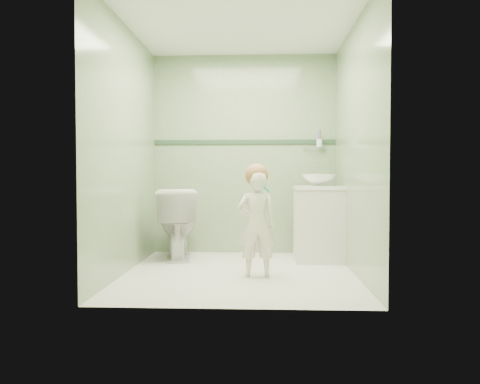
{
  "coord_description": "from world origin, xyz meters",
  "views": [
    {
      "loc": [
        0.22,
        -4.63,
        0.95
      ],
      "look_at": [
        0.0,
        0.15,
        0.78
      ],
      "focal_mm": 36.22,
      "sensor_mm": 36.0,
      "label": 1
    }
  ],
  "objects": [
    {
      "name": "hair_cap",
      "position": [
        0.17,
        -0.12,
        0.95
      ],
      "size": [
        0.22,
        0.22,
        0.22
      ],
      "primitive_type": "sphere",
      "color": "#9F683C",
      "rests_on": "toddler"
    },
    {
      "name": "room_shell",
      "position": [
        0.0,
        0.0,
        1.2
      ],
      "size": [
        2.5,
        2.54,
        2.4
      ],
      "color": "gray",
      "rests_on": "ground"
    },
    {
      "name": "faucet",
      "position": [
        0.84,
        0.89,
        0.97
      ],
      "size": [
        0.03,
        0.13,
        0.18
      ],
      "color": "silver",
      "rests_on": "counter"
    },
    {
      "name": "toddler",
      "position": [
        0.17,
        -0.15,
        0.49
      ],
      "size": [
        0.37,
        0.26,
        0.98
      ],
      "primitive_type": "imported",
      "rotation": [
        0.0,
        0.0,
        3.21
      ],
      "color": "white",
      "rests_on": "ground"
    },
    {
      "name": "basin",
      "position": [
        0.84,
        0.7,
        0.89
      ],
      "size": [
        0.37,
        0.37,
        0.13
      ],
      "primitive_type": "imported",
      "color": "white",
      "rests_on": "counter"
    },
    {
      "name": "teal_toothbrush",
      "position": [
        0.25,
        -0.27,
        0.82
      ],
      "size": [
        0.11,
        0.14,
        0.08
      ],
      "color": "#149580",
      "rests_on": "toddler"
    },
    {
      "name": "counter",
      "position": [
        0.84,
        0.7,
        0.81
      ],
      "size": [
        0.54,
        0.52,
        0.04
      ],
      "primitive_type": "cube",
      "color": "white",
      "rests_on": "vanity"
    },
    {
      "name": "vanity",
      "position": [
        0.84,
        0.7,
        0.4
      ],
      "size": [
        0.52,
        0.5,
        0.8
      ],
      "primitive_type": "cube",
      "color": "silver",
      "rests_on": "ground"
    },
    {
      "name": "toilet",
      "position": [
        -0.74,
        0.79,
        0.4
      ],
      "size": [
        0.56,
        0.84,
        0.8
      ],
      "primitive_type": "imported",
      "rotation": [
        0.0,
        0.0,
        3.29
      ],
      "color": "white",
      "rests_on": "ground"
    },
    {
      "name": "ground",
      "position": [
        0.0,
        0.0,
        0.0
      ],
      "size": [
        2.5,
        2.5,
        0.0
      ],
      "primitive_type": "plane",
      "color": "white",
      "rests_on": "ground"
    },
    {
      "name": "trim_stripe",
      "position": [
        0.0,
        1.24,
        1.35
      ],
      "size": [
        2.2,
        0.02,
        0.05
      ],
      "primitive_type": "cube",
      "color": "#2A472E",
      "rests_on": "room_shell"
    },
    {
      "name": "cup_holder",
      "position": [
        0.89,
        1.18,
        1.33
      ],
      "size": [
        0.26,
        0.07,
        0.21
      ],
      "color": "silver",
      "rests_on": "room_shell"
    }
  ]
}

